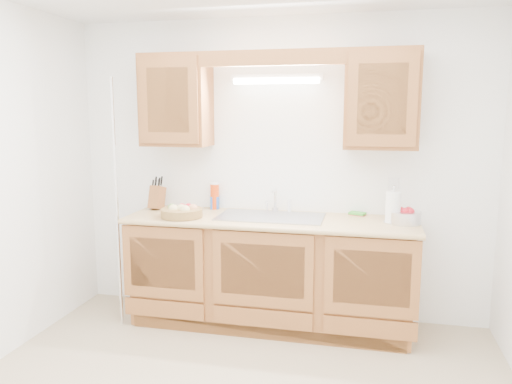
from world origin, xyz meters
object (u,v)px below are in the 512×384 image
(fruit_basket, at_px, (182,211))
(paper_towel, at_px, (393,208))
(knife_block, at_px, (157,197))
(apple_bowl, at_px, (405,216))

(fruit_basket, distance_m, paper_towel, 1.65)
(paper_towel, bearing_deg, fruit_basket, -174.83)
(fruit_basket, xyz_separation_m, paper_towel, (1.64, 0.15, 0.07))
(fruit_basket, relative_size, knife_block, 1.44)
(knife_block, relative_size, apple_bowl, 1.04)
(knife_block, distance_m, paper_towel, 1.98)
(fruit_basket, relative_size, apple_bowl, 1.50)
(paper_towel, distance_m, apple_bowl, 0.11)
(paper_towel, relative_size, apple_bowl, 1.03)
(paper_towel, bearing_deg, apple_bowl, 6.79)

